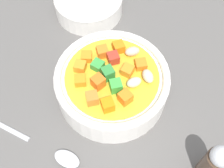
# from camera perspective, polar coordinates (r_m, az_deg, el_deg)

# --- Properties ---
(ground_plane) EXTENTS (1.40, 1.40, 0.02)m
(ground_plane) POSITION_cam_1_polar(r_m,az_deg,el_deg) (0.50, 0.00, -2.29)
(ground_plane) COLOR #565451
(soup_bowl_main) EXTENTS (0.18, 0.18, 0.07)m
(soup_bowl_main) POSITION_cam_1_polar(r_m,az_deg,el_deg) (0.47, 0.00, 0.17)
(soup_bowl_main) COLOR white
(soup_bowl_main) RESTS_ON ground_plane
(spoon) EXTENTS (0.15, 0.17, 0.01)m
(spoon) POSITION_cam_1_polar(r_m,az_deg,el_deg) (0.47, -14.87, -10.47)
(spoon) COLOR silver
(spoon) RESTS_ON ground_plane
(side_bowl_small) EXTENTS (0.13, 0.13, 0.04)m
(side_bowl_small) POSITION_cam_1_polar(r_m,az_deg,el_deg) (0.59, -4.88, 15.07)
(side_bowl_small) COLOR white
(side_bowl_small) RESTS_ON ground_plane
(pepper_shaker) EXTENTS (0.03, 0.03, 0.09)m
(pepper_shaker) POSITION_cam_1_polar(r_m,az_deg,el_deg) (0.42, 18.82, -14.16)
(pepper_shaker) COLOR #4C3828
(pepper_shaker) RESTS_ON ground_plane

